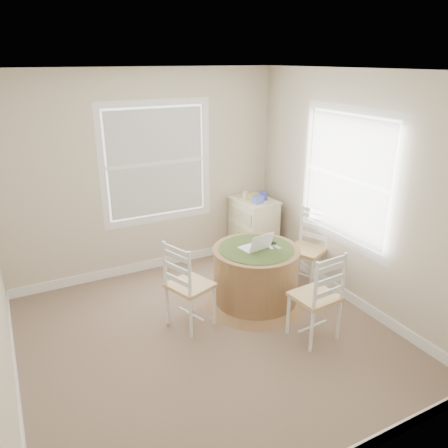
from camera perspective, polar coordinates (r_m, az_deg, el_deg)
room at (r=4.24m, az=-1.22°, el=1.66°), size 3.64×3.64×2.64m
round_table at (r=5.03m, az=4.16°, el=-6.50°), size 1.16×1.16×0.70m
chair_left at (r=4.61m, az=-4.44°, el=-7.93°), size 0.52×0.53×0.95m
chair_near at (r=4.49m, az=11.81°, el=-9.20°), size 0.45×0.43×0.95m
chair_right at (r=5.50m, az=10.70°, el=-3.29°), size 0.53×0.54×0.95m
laptop at (r=4.88m, az=4.17°, el=-2.92°), size 0.34×0.31×0.21m
mouse at (r=4.91m, az=6.09°, el=-3.12°), size 0.06×0.09×0.03m
phone at (r=4.94m, az=7.02°, el=-3.09°), size 0.05×0.09×0.02m
keys at (r=5.04m, az=6.40°, el=-2.53°), size 0.06×0.06×0.02m
corner_chest at (r=6.19m, az=3.86°, el=-0.59°), size 0.55×0.68×0.87m
tissue_box at (r=5.86m, az=4.43°, el=3.17°), size 0.13×0.13×0.10m
box_yellow at (r=6.09m, az=3.89°, el=3.66°), size 0.16×0.11×0.06m
box_blue at (r=6.01m, az=5.29°, el=3.69°), size 0.09×0.09×0.12m
cup_cream at (r=6.10m, az=2.63°, el=3.89°), size 0.07×0.07×0.09m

